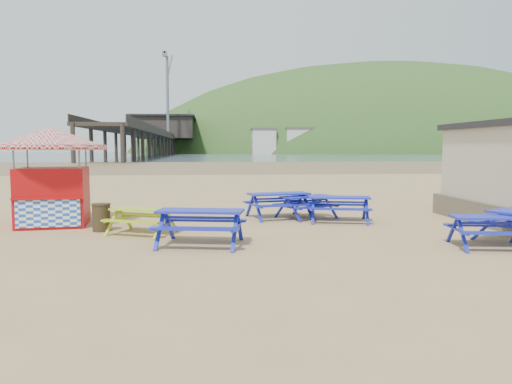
{
  "coord_description": "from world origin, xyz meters",
  "views": [
    {
      "loc": [
        -1.3,
        -13.51,
        2.33
      ],
      "look_at": [
        0.16,
        1.5,
        1.0
      ],
      "focal_mm": 35.0,
      "sensor_mm": 36.0,
      "label": 1
    }
  ],
  "objects": [
    {
      "name": "ground",
      "position": [
        0.0,
        0.0,
        0.0
      ],
      "size": [
        400.0,
        400.0,
        0.0
      ],
      "primitive_type": "plane",
      "color": "tan",
      "rests_on": "ground"
    },
    {
      "name": "wet_sand",
      "position": [
        0.0,
        55.0,
        0.0
      ],
      "size": [
        400.0,
        400.0,
        0.0
      ],
      "primitive_type": "plane",
      "color": "olive",
      "rests_on": "ground"
    },
    {
      "name": "sea",
      "position": [
        0.0,
        170.0,
        0.01
      ],
      "size": [
        400.0,
        400.0,
        0.0
      ],
      "primitive_type": "plane",
      "color": "#455763",
      "rests_on": "ground"
    },
    {
      "name": "picnic_table_blue_a",
      "position": [
        1.05,
        2.84,
        0.42
      ],
      "size": [
        2.33,
        2.04,
        0.84
      ],
      "rotation": [
        0.0,
        0.0,
        0.23
      ],
      "color": "#1821A3",
      "rests_on": "ground"
    },
    {
      "name": "picnic_table_blue_b",
      "position": [
        2.85,
        1.86,
        0.4
      ],
      "size": [
        2.2,
        1.92,
        0.8
      ],
      "rotation": [
        0.0,
        0.0,
        -0.22
      ],
      "color": "#1821A3",
      "rests_on": "ground"
    },
    {
      "name": "picnic_table_blue_c",
      "position": [
        1.97,
        2.78,
        0.37
      ],
      "size": [
        2.24,
        2.09,
        0.74
      ],
      "rotation": [
        0.0,
        0.0,
        0.49
      ],
      "color": "#1821A3",
      "rests_on": "ground"
    },
    {
      "name": "picnic_table_blue_d",
      "position": [
        -1.48,
        -1.59,
        0.43
      ],
      "size": [
        2.33,
        2.01,
        0.86
      ],
      "rotation": [
        0.0,
        0.0,
        -0.19
      ],
      "color": "#1821A3",
      "rests_on": "ground"
    },
    {
      "name": "picnic_table_blue_e",
      "position": [
        5.3,
        -2.56,
        0.37
      ],
      "size": [
        1.98,
        1.7,
        0.75
      ],
      "rotation": [
        0.0,
        0.0,
        -0.16
      ],
      "color": "#1821A3",
      "rests_on": "ground"
    },
    {
      "name": "picnic_table_yellow",
      "position": [
        -3.09,
        0.14,
        0.35
      ],
      "size": [
        2.08,
        1.91,
        0.7
      ],
      "rotation": [
        0.0,
        0.0,
        -0.41
      ],
      "color": "#9ECA1E",
      "rests_on": "ground"
    },
    {
      "name": "ice_cream_kiosk",
      "position": [
        -5.94,
        1.98,
        1.87
      ],
      "size": [
        3.71,
        3.71,
        2.96
      ],
      "rotation": [
        0.0,
        0.0,
        0.13
      ],
      "color": "#9F090C",
      "rests_on": "ground"
    },
    {
      "name": "litter_bin",
      "position": [
        -4.29,
        0.73,
        0.4
      ],
      "size": [
        0.53,
        0.53,
        0.78
      ],
      "color": "#342917",
      "rests_on": "ground"
    },
    {
      "name": "pier",
      "position": [
        -17.99,
        178.23,
        5.46
      ],
      "size": [
        24.0,
        220.0,
        39.29
      ],
      "color": "black",
      "rests_on": "ground"
    },
    {
      "name": "headland_town",
      "position": [
        90.0,
        229.68,
        -9.91
      ],
      "size": [
        264.0,
        144.0,
        108.0
      ],
      "color": "#2D4C1E",
      "rests_on": "ground"
    }
  ]
}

